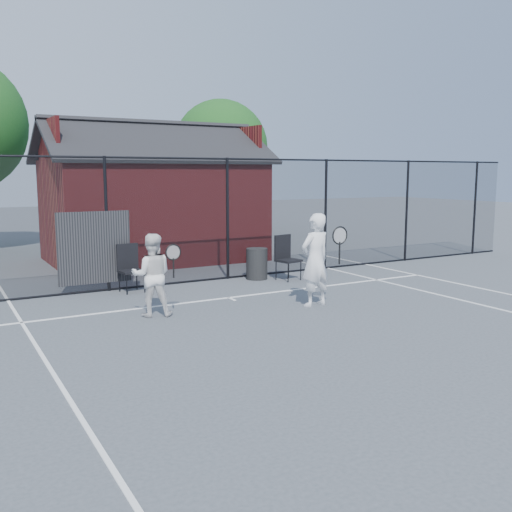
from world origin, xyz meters
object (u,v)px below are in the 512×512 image
chair_left (131,269)px  clubhouse (153,207)px  player_back (152,275)px  chair_right (288,258)px  player_front (315,260)px  waste_bin (257,264)px

chair_left → clubhouse: bearing=58.7°
player_back → chair_right: 4.49m
chair_left → chair_right: 3.85m
player_front → chair_right: (1.05, 2.59, -0.39)m
clubhouse → chair_left: bearing=-115.5°
chair_right → waste_bin: size_ratio=1.40×
clubhouse → chair_left: (-2.10, -4.40, -1.09)m
clubhouse → chair_right: bearing=-70.6°
chair_right → clubhouse: bearing=98.4°
player_front → chair_left: bearing=131.9°
chair_right → player_front: bearing=-122.9°
player_back → waste_bin: bearing=32.6°
player_back → chair_right: bearing=23.0°
clubhouse → player_front: clubhouse is taller
clubhouse → player_front: (0.68, -7.49, -0.68)m
player_back → chair_left: player_back is taller
player_front → waste_bin: size_ratio=2.40×
player_back → waste_bin: (3.52, 2.25, -0.38)m
player_front → waste_bin: bearing=82.1°
clubhouse → chair_left: 4.99m
clubhouse → player_back: bearing=-109.9°
player_front → chair_right: 2.82m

